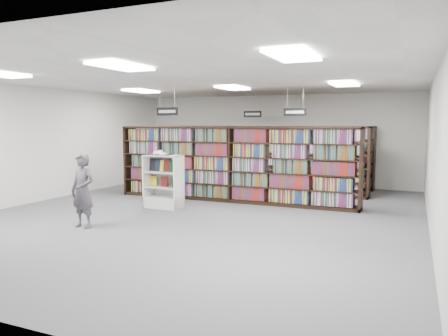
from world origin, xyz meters
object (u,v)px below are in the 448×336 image
at_px(bookshelf_row_near, 233,164).
at_px(endcap_display, 164,190).
at_px(open_book, 158,154).
at_px(shopper, 83,191).

height_order(bookshelf_row_near, endcap_display, bookshelf_row_near).
xyz_separation_m(bookshelf_row_near, open_book, (-1.42, -1.60, 0.36)).
xyz_separation_m(open_book, shopper, (-0.27, -2.55, -0.63)).
distance_m(bookshelf_row_near, open_book, 2.17).
xyz_separation_m(bookshelf_row_near, shopper, (-1.69, -4.15, -0.27)).
distance_m(open_book, shopper, 2.64).
relative_size(endcap_display, open_book, 1.99).
bearing_deg(endcap_display, open_book, -172.90).
relative_size(bookshelf_row_near, open_book, 10.08).
distance_m(endcap_display, open_book, 0.95).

